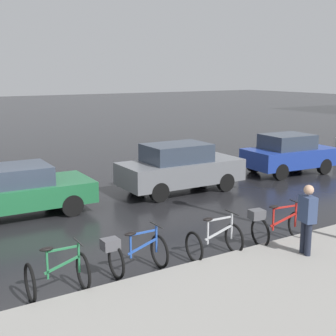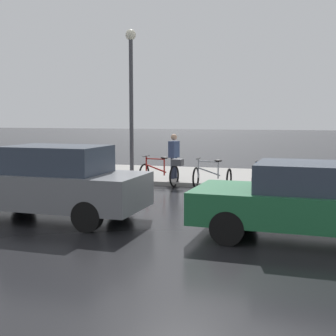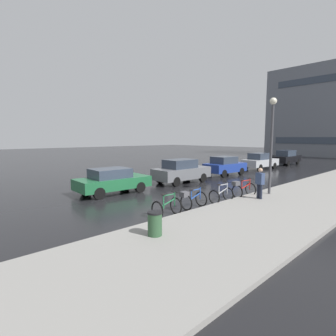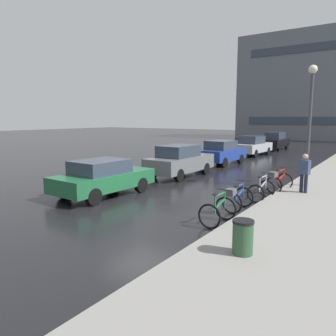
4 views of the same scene
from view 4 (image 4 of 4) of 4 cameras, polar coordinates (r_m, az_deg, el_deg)
ground_plane at (r=12.16m, az=-4.30°, el=-6.22°), size 140.00×140.00×0.00m
bicycle_nearest at (r=9.86m, az=8.67°, el=-7.42°), size 0.77×1.09×0.99m
bicycle_second at (r=11.30m, az=11.84°, el=-5.02°), size 0.73×1.34×0.98m
bicycle_third at (r=13.08m, az=15.96°, el=-3.69°), size 0.75×1.18×0.99m
bicycle_farthest at (r=14.62m, az=18.61°, el=-2.08°), size 0.89×1.49×1.01m
car_green at (r=13.50m, az=-11.30°, el=-1.57°), size 2.10×4.26×1.47m
car_grey at (r=17.64m, az=2.05°, el=1.29°), size 1.93×4.34×1.68m
car_blue at (r=22.41m, az=9.28°, el=2.71°), size 2.13×3.83×1.62m
car_silver at (r=28.27m, az=14.51°, el=3.78°), size 2.06×4.33×1.64m
car_black at (r=34.06m, az=18.16°, el=4.50°), size 1.78×4.24×1.72m
pedestrian at (r=14.22m, az=22.65°, el=-0.70°), size 0.45×0.33×1.71m
streetlamp at (r=15.58m, az=23.53°, el=9.06°), size 0.37×0.37×5.35m
trash_bin at (r=7.60m, az=12.88°, el=-12.12°), size 0.48×0.48×0.91m
building_facade_main at (r=53.71m, az=26.20°, el=12.55°), size 23.99×10.20×14.99m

